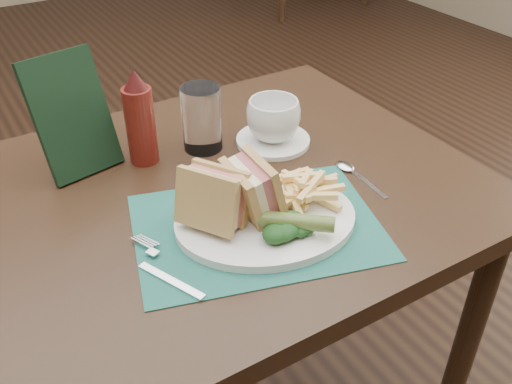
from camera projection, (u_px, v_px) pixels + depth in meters
The scene contains 16 objects.
floor at pixel (158, 302), 1.82m from camera, with size 7.00×7.00×0.00m, color black.
table_main at pixel (231, 323), 1.26m from camera, with size 0.90×0.75×0.75m, color black, non-canonical shape.
placemat at pixel (257, 227), 0.93m from camera, with size 0.40×0.28×0.00m, color #1C5A4E.
plate at pixel (265, 220), 0.94m from camera, with size 0.30×0.24×0.01m, color white, non-canonical shape.
sandwich_half_a at pixel (206, 204), 0.87m from camera, with size 0.06×0.10×0.09m, color tan, non-canonical shape.
sandwich_half_b at pixel (242, 191), 0.90m from camera, with size 0.06×0.10×0.09m, color tan, non-canonical shape.
kale_garnish at pixel (291, 227), 0.89m from camera, with size 0.11×0.08×0.03m, color #143716, non-canonical shape.
pickle_spear at pixel (296, 221), 0.88m from camera, with size 0.03×0.03×0.12m, color #4A6124.
fries_pile at pixel (302, 187), 0.96m from camera, with size 0.18×0.20×0.05m, color #FDD47E, non-canonical shape.
fork at pixel (163, 267), 0.84m from camera, with size 0.03×0.17×0.01m, color silver, non-canonical shape.
spoon at pixel (360, 177), 1.05m from camera, with size 0.03×0.15×0.01m, color silver, non-canonical shape.
saucer at pixel (273, 141), 1.16m from camera, with size 0.15×0.15×0.01m, color white.
coffee_cup at pixel (273, 120), 1.13m from camera, with size 0.11×0.11×0.08m, color white.
drinking_glass at pixel (202, 119), 1.11m from camera, with size 0.08×0.08×0.13m, color white.
ketchup_bottle at pixel (140, 117), 1.05m from camera, with size 0.06×0.06×0.19m, color #5A160F, non-canonical shape.
check_presenter at pixel (72, 115), 1.02m from camera, with size 0.14×0.01×0.23m, color black.
Camera 1 is at (-0.40, -1.27, 1.33)m, focal length 40.00 mm.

